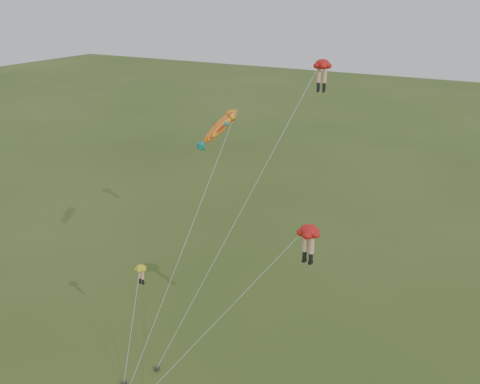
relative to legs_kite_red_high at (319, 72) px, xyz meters
The scene contains 5 objects.
ground 24.73m from the legs_kite_red_high, 115.69° to the right, with size 300.00×300.00×0.00m, color #33491A.
legs_kite_red_high is the anchor object (origin of this frame).
legs_kite_red_mid 12.58m from the legs_kite_red_high, 71.08° to the right, with size 9.52×8.50×11.96m.
legs_kite_yellow 19.69m from the legs_kite_red_high, 125.80° to the right, with size 1.27×4.11×7.72m.
fish_kite 8.47m from the legs_kite_red_high, 131.67° to the right, with size 3.48×11.15×18.47m.
Camera 1 is at (20.11, -25.07, 26.19)m, focal length 40.00 mm.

